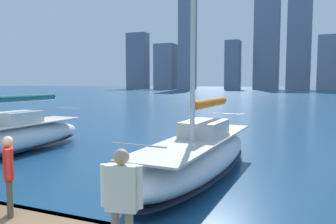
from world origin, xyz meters
name	(u,v)px	position (x,y,z in m)	size (l,w,h in m)	color
city_skyline	(303,46)	(-3.44, -159.29, 20.02)	(167.85, 22.86, 54.17)	gray
sailboat_orange	(199,154)	(-0.95, -7.20, 0.73)	(2.59, 9.37, 9.47)	silver
sailboat_teal	(10,137)	(8.07, -7.17, 0.76)	(2.41, 8.89, 11.26)	silver
person_white_shirt	(122,196)	(-1.93, -0.22, 1.62)	(0.61, 0.28, 1.70)	gray
person_red_shirt	(9,168)	(1.01, -0.90, 1.56)	(0.46, 0.42, 1.59)	#4C473D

